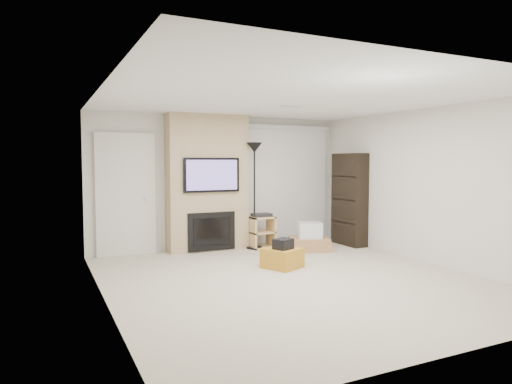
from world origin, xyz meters
name	(u,v)px	position (x,y,z in m)	size (l,w,h in m)	color
floor	(293,279)	(0.00, 0.00, 0.00)	(5.00, 5.50, 0.00)	beige
ceiling	(294,98)	(0.00, 0.00, 2.50)	(5.00, 5.50, 0.00)	white
wall_back	(221,182)	(0.00, 2.75, 1.25)	(5.00, 2.50, 0.00)	silver
wall_front	(460,209)	(0.00, -2.75, 1.25)	(5.00, 2.50, 0.00)	silver
wall_left	(104,196)	(-2.50, 0.00, 1.25)	(5.50, 2.50, 0.00)	silver
wall_right	(428,186)	(2.50, 0.00, 1.25)	(5.50, 2.50, 0.00)	silver
hvac_vent	(290,106)	(0.40, 0.80, 2.50)	(0.35, 0.18, 0.01)	silver
ottoman	(282,258)	(0.20, 0.69, 0.15)	(0.50, 0.50, 0.30)	#C38524
black_bag	(283,244)	(0.19, 0.64, 0.38)	(0.28, 0.22, 0.16)	black
fireplace_wall	(208,183)	(-0.35, 2.54, 1.24)	(1.50, 0.47, 2.50)	tan
entry_door	(126,195)	(-1.80, 2.71, 1.05)	(1.02, 0.11, 2.14)	silver
vertical_blinds	(286,180)	(1.40, 2.70, 1.27)	(1.98, 0.10, 2.37)	silver
floor_lamp	(254,165)	(0.48, 2.27, 1.57)	(0.30, 0.30, 1.99)	black
av_stand	(262,230)	(0.63, 2.28, 0.35)	(0.45, 0.38, 0.66)	#E3BA79
box_stack	(309,240)	(1.32, 1.68, 0.20)	(0.93, 0.82, 0.52)	tan
bookshelf	(349,199)	(2.34, 1.83, 0.90)	(0.30, 0.80, 1.80)	black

